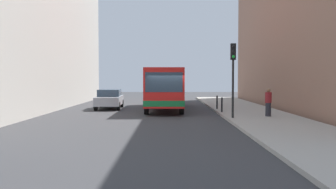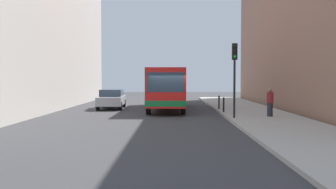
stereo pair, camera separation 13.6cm
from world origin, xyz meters
name	(u,v)px [view 1 (the left image)]	position (x,y,z in m)	size (l,w,h in m)	color
ground_plane	(170,116)	(0.00, 0.00, 0.00)	(80.00, 80.00, 0.00)	#38383A
sidewalk	(257,115)	(5.40, 0.00, 0.07)	(4.40, 40.00, 0.15)	#ADA89E
building_left	(11,5)	(-11.50, 4.00, 7.59)	(7.00, 32.00, 15.17)	#BCB7AD
building_right	(330,12)	(11.50, 4.00, 7.09)	(7.00, 32.00, 14.17)	#936B56
bus	(166,86)	(-0.31, 4.86, 1.73)	(2.57, 11.03, 3.00)	red
car_beside_bus	(111,99)	(-4.50, 5.34, 0.78)	(2.00, 4.47, 1.48)	#A5A8AD
traffic_light	(235,66)	(3.55, -2.59, 3.01)	(0.28, 0.33, 4.10)	black
bollard_near	(224,105)	(3.45, 0.94, 0.62)	(0.11, 0.11, 0.95)	black
bollard_mid	(219,102)	(3.45, 3.36, 0.62)	(0.11, 0.11, 0.95)	black
pedestrian_near_signal	(270,103)	(5.73, -1.75, 0.94)	(0.38, 0.38, 1.60)	#26262D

